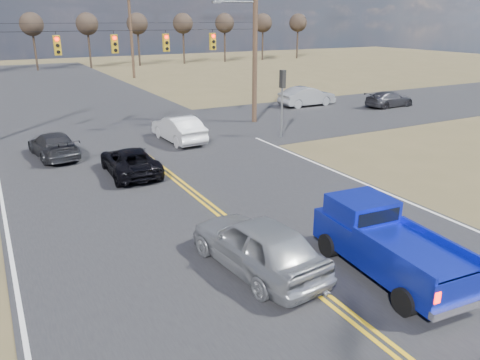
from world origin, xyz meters
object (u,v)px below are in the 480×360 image
white_car_queue (179,129)px  dgrey_car_queue (53,145)px  black_suv (130,161)px  silver_suv (257,244)px  pickup_truck (386,244)px  cross_car_east_near (307,96)px  cross_car_east_far (389,99)px

white_car_queue → dgrey_car_queue: bearing=-2.6°
black_suv → white_car_queue: bearing=-130.1°
black_suv → white_car_queue: 6.07m
black_suv → dgrey_car_queue: bearing=-57.6°
white_car_queue → dgrey_car_queue: (-6.70, 0.00, -0.10)m
silver_suv → dgrey_car_queue: size_ratio=1.06×
pickup_truck → silver_suv: bearing=153.1°
silver_suv → black_suv: silver_suv is taller
silver_suv → cross_car_east_near: size_ratio=1.00×
dgrey_car_queue → cross_car_east_near: 20.70m
silver_suv → cross_car_east_far: (22.00, 16.80, -0.18)m
dgrey_car_queue → black_suv: bearing=114.0°
pickup_truck → silver_suv: (-2.97, 1.80, -0.09)m
silver_suv → white_car_queue: bearing=-109.5°
pickup_truck → dgrey_car_queue: 17.47m
cross_car_east_near → cross_car_east_far: size_ratio=1.10×
pickup_truck → cross_car_east_near: bearing=62.8°
pickup_truck → cross_car_east_near: 25.93m
silver_suv → black_suv: 10.03m
silver_suv → white_car_queue: silver_suv is taller
pickup_truck → black_suv: bearing=111.7°
black_suv → cross_car_east_far: 23.69m
white_car_queue → cross_car_east_near: 14.39m
pickup_truck → black_suv: (-3.67, 11.81, -0.28)m
pickup_truck → dgrey_car_queue: pickup_truck is taller
black_suv → dgrey_car_queue: size_ratio=1.00×
cross_car_east_near → black_suv: bearing=120.2°
dgrey_car_queue → cross_car_east_near: bearing=-170.0°
silver_suv → black_suv: size_ratio=1.06×
dgrey_car_queue → cross_car_east_near: cross_car_east_near is taller
silver_suv → black_suv: bearing=-92.3°
white_car_queue → cross_car_east_far: bearing=-175.5°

